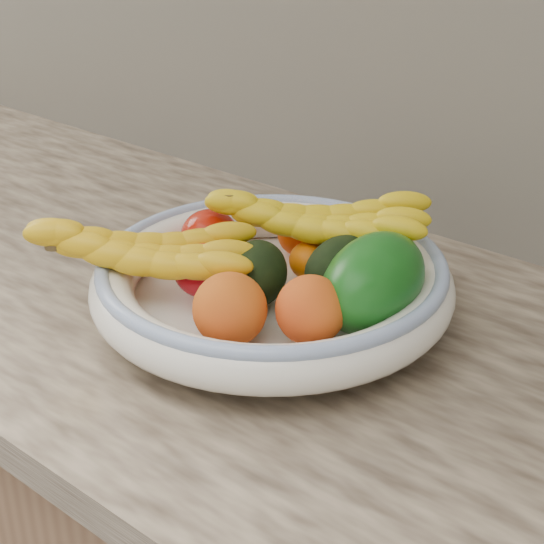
{
  "coord_description": "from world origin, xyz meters",
  "views": [
    {
      "loc": [
        0.51,
        1.05,
        1.36
      ],
      "look_at": [
        0.0,
        1.66,
        0.96
      ],
      "focal_mm": 55.0,
      "sensor_mm": 36.0,
      "label": 1
    }
  ],
  "objects_px": {
    "green_mango": "(373,282)",
    "banana_bunch_back": "(315,227)",
    "banana_bunch_front": "(141,257)",
    "fruit_bowl": "(272,281)"
  },
  "relations": [
    {
      "from": "green_mango",
      "to": "banana_bunch_front",
      "type": "relative_size",
      "value": 0.55
    },
    {
      "from": "banana_bunch_back",
      "to": "banana_bunch_front",
      "type": "bearing_deg",
      "value": -148.46
    },
    {
      "from": "fruit_bowl",
      "to": "banana_bunch_front",
      "type": "xyz_separation_m",
      "value": [
        -0.1,
        -0.09,
        0.03
      ]
    },
    {
      "from": "fruit_bowl",
      "to": "banana_bunch_back",
      "type": "distance_m",
      "value": 0.08
    },
    {
      "from": "fruit_bowl",
      "to": "banana_bunch_front",
      "type": "bearing_deg",
      "value": -136.57
    },
    {
      "from": "fruit_bowl",
      "to": "green_mango",
      "type": "relative_size",
      "value": 2.76
    },
    {
      "from": "green_mango",
      "to": "banana_bunch_front",
      "type": "bearing_deg",
      "value": -156.66
    },
    {
      "from": "fruit_bowl",
      "to": "banana_bunch_front",
      "type": "distance_m",
      "value": 0.14
    },
    {
      "from": "green_mango",
      "to": "banana_bunch_front",
      "type": "height_order",
      "value": "green_mango"
    },
    {
      "from": "green_mango",
      "to": "banana_bunch_back",
      "type": "relative_size",
      "value": 0.53
    }
  ]
}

